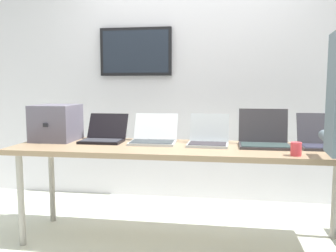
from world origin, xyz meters
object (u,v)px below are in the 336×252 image
(equipment_box, at_px, (56,123))
(laptop_station_2, at_px, (208,138))
(laptop_station_1, at_px, (154,136))
(laptop_station_4, at_px, (321,140))
(workbench, at_px, (182,153))
(laptop_station_0, at_px, (104,135))
(coffee_mug, at_px, (296,149))
(laptop_station_3, at_px, (264,138))

(equipment_box, relative_size, laptop_station_2, 1.15)
(laptop_station_1, xyz_separation_m, laptop_station_4, (1.29, -0.02, 0.00))
(workbench, xyz_separation_m, laptop_station_4, (1.05, 0.12, 0.11))
(laptop_station_0, bearing_deg, laptop_station_1, -1.22)
(laptop_station_2, xyz_separation_m, coffee_mug, (0.59, -0.35, -0.01))
(equipment_box, relative_size, coffee_mug, 4.11)
(laptop_station_0, height_order, laptop_station_3, laptop_station_3)
(laptop_station_4, xyz_separation_m, coffee_mug, (-0.26, -0.37, -0.01))
(coffee_mug, bearing_deg, laptop_station_4, 55.25)
(workbench, xyz_separation_m, laptop_station_3, (0.62, 0.11, 0.12))
(workbench, height_order, coffee_mug, coffee_mug)
(laptop_station_0, xyz_separation_m, coffee_mug, (1.46, -0.39, -0.01))
(workbench, height_order, equipment_box, equipment_box)
(workbench, bearing_deg, laptop_station_0, 167.95)
(laptop_station_4, bearing_deg, laptop_station_3, -178.63)
(laptop_station_4, relative_size, coffee_mug, 3.75)
(workbench, height_order, laptop_station_0, laptop_station_0)
(laptop_station_0, xyz_separation_m, laptop_station_4, (1.72, -0.02, 0.01))
(equipment_box, xyz_separation_m, laptop_station_1, (0.84, -0.00, -0.10))
(laptop_station_3, bearing_deg, equipment_box, 179.03)
(laptop_station_3, xyz_separation_m, laptop_station_4, (0.42, 0.01, -0.01))
(laptop_station_2, bearing_deg, workbench, -153.61)
(laptop_station_3, bearing_deg, laptop_station_1, 178.28)
(laptop_station_1, distance_m, laptop_station_3, 0.87)
(equipment_box, height_order, laptop_station_0, equipment_box)
(laptop_station_0, height_order, laptop_station_1, laptop_station_1)
(equipment_box, relative_size, laptop_station_1, 1.02)
(workbench, distance_m, equipment_box, 1.12)
(equipment_box, xyz_separation_m, laptop_station_3, (1.71, -0.03, -0.09))
(laptop_station_1, bearing_deg, coffee_mug, -20.31)
(laptop_station_0, bearing_deg, equipment_box, -179.14)
(equipment_box, height_order, laptop_station_2, equipment_box)
(laptop_station_2, height_order, laptop_station_3, laptop_station_3)
(coffee_mug, bearing_deg, laptop_station_0, 164.96)
(laptop_station_1, bearing_deg, laptop_station_2, -4.60)
(laptop_station_3, xyz_separation_m, coffee_mug, (0.17, -0.36, -0.02))
(laptop_station_0, relative_size, laptop_station_1, 0.93)
(laptop_station_1, bearing_deg, equipment_box, 179.81)
(laptop_station_0, distance_m, coffee_mug, 1.51)
(laptop_station_2, bearing_deg, laptop_station_1, 175.40)
(laptop_station_1, xyz_separation_m, coffee_mug, (1.04, -0.38, -0.01))
(laptop_station_0, xyz_separation_m, laptop_station_2, (0.87, -0.04, 0.00))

